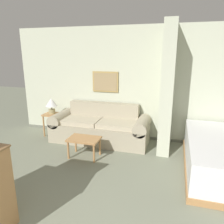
# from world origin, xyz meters

# --- Properties ---
(wall_back) EXTENTS (6.80, 0.16, 2.60)m
(wall_back) POSITION_xyz_m (-0.00, 4.03, 1.29)
(wall_back) COLOR beige
(wall_back) RESTS_ON ground_plane
(wall_partition_pillar) EXTENTS (0.24, 0.87, 2.60)m
(wall_partition_pillar) POSITION_xyz_m (0.35, 3.53, 1.30)
(wall_partition_pillar) COLOR beige
(wall_partition_pillar) RESTS_ON ground_plane
(couch) EXTENTS (2.26, 0.84, 0.86)m
(couch) POSITION_xyz_m (-1.12, 3.54, 0.32)
(couch) COLOR tan
(couch) RESTS_ON ground_plane
(coffee_table) EXTENTS (0.61, 0.41, 0.39)m
(coffee_table) POSITION_xyz_m (-1.15, 2.67, 0.34)
(coffee_table) COLOR #B27F4C
(coffee_table) RESTS_ON ground_plane
(side_table) EXTENTS (0.38, 0.38, 0.56)m
(side_table) POSITION_xyz_m (-2.38, 3.56, 0.44)
(side_table) COLOR #B27F4C
(side_table) RESTS_ON ground_plane
(table_lamp) EXTENTS (0.29, 0.29, 0.38)m
(table_lamp) POSITION_xyz_m (-2.38, 3.56, 0.81)
(table_lamp) COLOR tan
(table_lamp) RESTS_ON side_table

